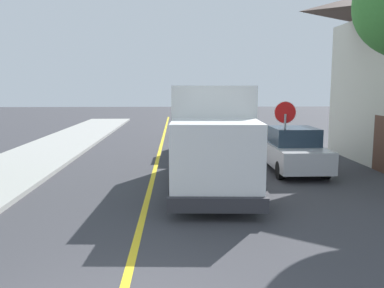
{
  "coord_description": "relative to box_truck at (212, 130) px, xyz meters",
  "views": [
    {
      "loc": [
        0.84,
        -4.78,
        3.17
      ],
      "look_at": [
        1.32,
        7.77,
        1.4
      ],
      "focal_mm": 38.1,
      "sensor_mm": 36.0,
      "label": 1
    }
  ],
  "objects": [
    {
      "name": "centre_line_yellow",
      "position": [
        -1.98,
        1.71,
        -1.76
      ],
      "size": [
        0.16,
        56.0,
        0.01
      ],
      "primitive_type": "cube",
      "color": "gold",
      "rests_on": "ground"
    },
    {
      "name": "box_truck",
      "position": [
        0.0,
        0.0,
        0.0
      ],
      "size": [
        2.75,
        7.29,
        3.2
      ],
      "color": "silver",
      "rests_on": "ground"
    },
    {
      "name": "parked_car_near",
      "position": [
        -0.31,
        5.85,
        -0.97
      ],
      "size": [
        1.83,
        4.41,
        1.67
      ],
      "color": "#B7B7BC",
      "rests_on": "ground"
    },
    {
      "name": "parked_car_mid",
      "position": [
        0.54,
        11.52,
        -0.97
      ],
      "size": [
        2.0,
        4.48,
        1.67
      ],
      "color": "silver",
      "rests_on": "ground"
    },
    {
      "name": "parked_van_across",
      "position": [
        3.22,
        1.92,
        -0.97
      ],
      "size": [
        1.8,
        4.4,
        1.67
      ],
      "color": "#B7B7BC",
      "rests_on": "ground"
    },
    {
      "name": "stop_sign",
      "position": [
        2.77,
        1.43,
        0.09
      ],
      "size": [
        0.8,
        0.1,
        2.65
      ],
      "color": "gray",
      "rests_on": "ground"
    }
  ]
}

